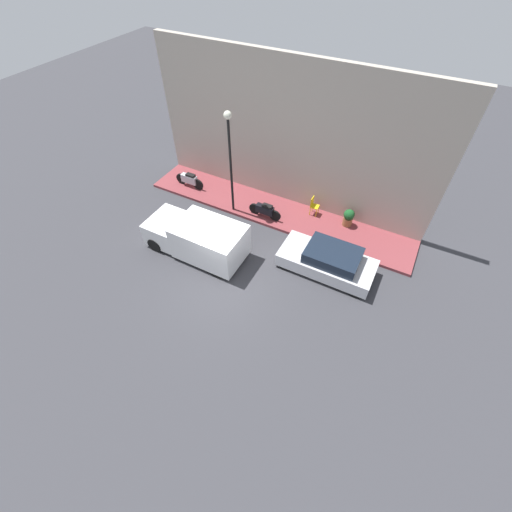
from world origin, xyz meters
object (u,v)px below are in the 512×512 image
Objects in this scene: motorcycle_black at (265,210)px; streetlamp at (230,148)px; parked_car at (328,261)px; cafe_chair at (314,205)px; potted_plant at (348,217)px; scooter_silver at (190,180)px; delivery_van at (197,237)px.

motorcycle_black is 0.34× the size of streetlamp.
cafe_chair is at bearing 31.18° from parked_car.
cafe_chair is at bearing 89.63° from potted_plant.
potted_plant is 1.86m from cafe_chair.
scooter_silver is 4.49m from streetlamp.
scooter_silver is 7.11m from cafe_chair.
cafe_chair reaches higher than motorcycle_black.
streetlamp is at bearing 1.16° from delivery_van.
delivery_van is 2.64× the size of scooter_silver.
parked_car is 4.43m from motorcycle_black.
potted_plant is at bearing 1.70° from parked_car.
parked_car is 0.79× the size of streetlamp.
delivery_van is at bearing -178.84° from streetlamp.
motorcycle_black is at bearing -82.69° from streetlamp.
parked_car is at bearing -103.82° from scooter_silver.
streetlamp reaches higher than cafe_chair.
scooter_silver is at bearing 76.18° from parked_car.
streetlamp is at bearing 105.90° from potted_plant.
potted_plant is at bearing -83.51° from scooter_silver.
parked_car is at bearing -114.37° from motorcycle_black.
delivery_van is at bearing 142.75° from cafe_chair.
delivery_van is (-1.71, 5.72, 0.30)m from parked_car.
potted_plant is (1.01, -8.90, 0.04)m from scooter_silver.
delivery_van reaches higher than parked_car.
parked_car reaches higher than scooter_silver.
delivery_van is 2.66× the size of motorcycle_black.
delivery_van is 7.49m from potted_plant.
delivery_van is 0.89× the size of streetlamp.
motorcycle_black is at bearing -94.44° from scooter_silver.
parked_car reaches higher than potted_plant.
parked_car reaches higher than cafe_chair.
delivery_van reaches higher than cafe_chair.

